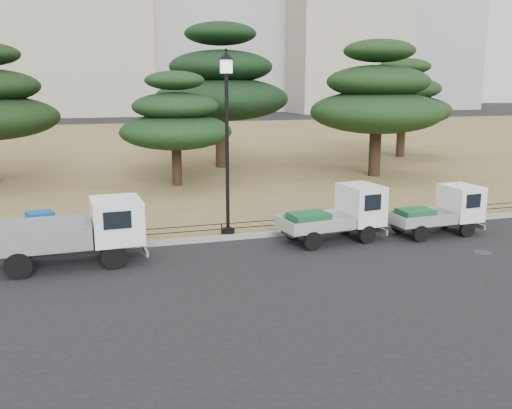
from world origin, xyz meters
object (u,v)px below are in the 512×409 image
object	(u,v)px
tarp_pile	(32,231)
truck_kei_rear	(441,211)
truck_kei_front	(339,214)
truck_large	(77,230)
street_lamp	(227,113)

from	to	relation	value
tarp_pile	truck_kei_rear	bearing A→B (deg)	-9.17
truck_kei_front	truck_large	bearing A→B (deg)	174.53
truck_large	truck_kei_rear	size ratio (longest dim) A/B	1.33
street_lamp	truck_large	bearing A→B (deg)	-161.70
truck_kei_rear	tarp_pile	xyz separation A→B (m)	(-13.62, 2.20, -0.26)
truck_large	truck_kei_front	distance (m)	8.42
truck_large	truck_kei_front	bearing A→B (deg)	-1.72
truck_kei_rear	tarp_pile	bearing A→B (deg)	168.14
truck_kei_front	street_lamp	distance (m)	5.04
truck_large	truck_kei_rear	distance (m)	12.21
truck_large	street_lamp	size ratio (longest dim) A/B	0.72
truck_kei_front	tarp_pile	world-z (taller)	truck_kei_front
truck_kei_rear	street_lamp	xyz separation A→B (m)	(-7.27, 1.76, 3.41)
truck_kei_rear	truck_kei_front	bearing A→B (deg)	173.05
street_lamp	tarp_pile	xyz separation A→B (m)	(-6.35, 0.44, -3.67)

